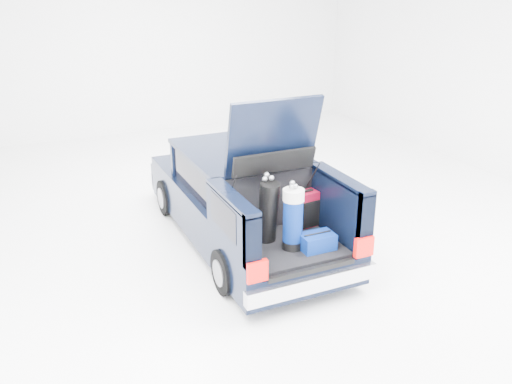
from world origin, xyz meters
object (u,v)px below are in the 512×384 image
red_suitcase (306,209)px  blue_duffel (317,241)px  black_golf_bag (268,212)px  car (240,197)px  blue_golf_bag (293,218)px

red_suitcase → blue_duffel: (-0.21, -0.67, -0.15)m
red_suitcase → black_golf_bag: (-0.69, -0.21, 0.17)m
car → black_golf_bag: size_ratio=4.89×
blue_golf_bag → blue_duffel: (0.28, -0.16, -0.31)m
black_golf_bag → car: bearing=80.2°
blue_golf_bag → red_suitcase: bearing=37.4°
black_golf_bag → blue_duffel: black_golf_bag is taller
car → black_golf_bag: (-0.19, -1.41, 0.35)m
blue_duffel → red_suitcase: bearing=73.4°
car → blue_golf_bag: size_ratio=5.05×
red_suitcase → black_golf_bag: size_ratio=0.57×
car → black_golf_bag: bearing=-97.8°
car → blue_golf_bag: car is taller
blue_golf_bag → blue_duffel: 0.45m
blue_golf_bag → blue_duffel: blue_golf_bag is taller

